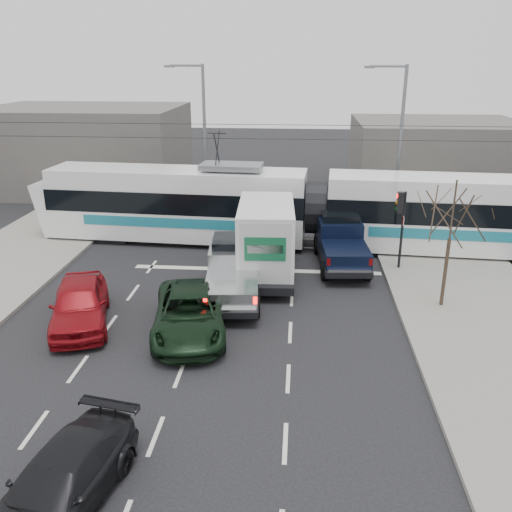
# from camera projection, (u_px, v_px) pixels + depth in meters

# --- Properties ---
(ground) EXTENTS (120.00, 120.00, 0.00)m
(ground) POSITION_uv_depth(u_px,v_px,m) (243.00, 331.00, 19.68)
(ground) COLOR black
(ground) RESTS_ON ground
(sidewalk_right) EXTENTS (6.00, 60.00, 0.15)m
(sidewalk_right) POSITION_uv_depth(u_px,v_px,m) (499.00, 338.00, 18.97)
(sidewalk_right) COLOR gray
(sidewalk_right) RESTS_ON ground
(rails) EXTENTS (60.00, 1.60, 0.03)m
(rails) POSITION_uv_depth(u_px,v_px,m) (262.00, 242.00, 29.03)
(rails) COLOR #33302D
(rails) RESTS_ON ground
(building_left) EXTENTS (14.00, 10.00, 6.00)m
(building_left) POSITION_uv_depth(u_px,v_px,m) (86.00, 148.00, 40.29)
(building_left) COLOR #615B58
(building_left) RESTS_ON ground
(building_right) EXTENTS (12.00, 10.00, 5.00)m
(building_right) POSITION_uv_depth(u_px,v_px,m) (436.00, 155.00, 40.37)
(building_right) COLOR #615B58
(building_right) RESTS_ON ground
(bare_tree) EXTENTS (2.40, 2.40, 5.00)m
(bare_tree) POSITION_uv_depth(u_px,v_px,m) (452.00, 216.00, 20.14)
(bare_tree) COLOR #47382B
(bare_tree) RESTS_ON ground
(traffic_signal) EXTENTS (0.44, 0.44, 3.60)m
(traffic_signal) POSITION_uv_depth(u_px,v_px,m) (401.00, 214.00, 24.33)
(traffic_signal) COLOR black
(traffic_signal) RESTS_ON ground
(street_lamp_near) EXTENTS (2.38, 0.25, 9.00)m
(street_lamp_near) POSITION_uv_depth(u_px,v_px,m) (397.00, 137.00, 30.47)
(street_lamp_near) COLOR slate
(street_lamp_near) RESTS_ON ground
(street_lamp_far) EXTENTS (2.38, 0.25, 9.00)m
(street_lamp_far) POSITION_uv_depth(u_px,v_px,m) (202.00, 131.00, 33.21)
(street_lamp_far) COLOR slate
(street_lamp_far) RESTS_ON ground
(catenary) EXTENTS (60.00, 0.20, 7.00)m
(catenary) POSITION_uv_depth(u_px,v_px,m) (263.00, 171.00, 27.70)
(catenary) COLOR black
(catenary) RESTS_ON ground
(tram) EXTENTS (28.35, 4.69, 5.76)m
(tram) POSITION_uv_depth(u_px,v_px,m) (315.00, 209.00, 27.79)
(tram) COLOR white
(tram) RESTS_ON ground
(silver_pickup) EXTENTS (2.56, 6.16, 2.18)m
(silver_pickup) POSITION_uv_depth(u_px,v_px,m) (233.00, 268.00, 22.51)
(silver_pickup) COLOR black
(silver_pickup) RESTS_ON ground
(box_truck) EXTENTS (2.66, 6.96, 3.43)m
(box_truck) POSITION_uv_depth(u_px,v_px,m) (266.00, 238.00, 24.31)
(box_truck) COLOR black
(box_truck) RESTS_ON ground
(navy_pickup) EXTENTS (2.48, 5.69, 2.34)m
(navy_pickup) POSITION_uv_depth(u_px,v_px,m) (341.00, 240.00, 25.76)
(navy_pickup) COLOR black
(navy_pickup) RESTS_ON ground
(green_car) EXTENTS (3.34, 5.72, 1.50)m
(green_car) POSITION_uv_depth(u_px,v_px,m) (190.00, 313.00, 19.32)
(green_car) COLOR black
(green_car) RESTS_ON ground
(red_car) EXTENTS (3.35, 5.24, 1.66)m
(red_car) POSITION_uv_depth(u_px,v_px,m) (80.00, 304.00, 19.90)
(red_car) COLOR maroon
(red_car) RESTS_ON ground
(dark_car) EXTENTS (2.72, 4.88, 1.34)m
(dark_car) POSITION_uv_depth(u_px,v_px,m) (60.00, 484.00, 11.70)
(dark_car) COLOR black
(dark_car) RESTS_ON ground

